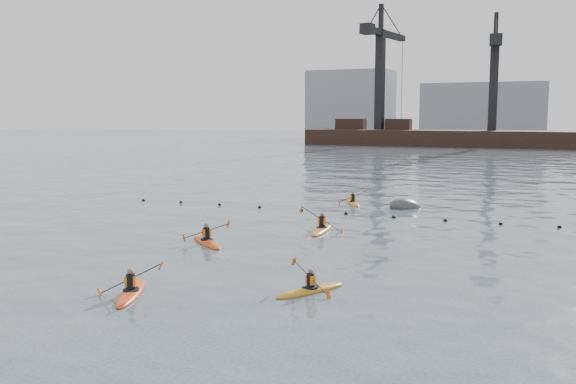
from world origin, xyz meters
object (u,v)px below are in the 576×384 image
at_px(kayaker_5, 353,203).
at_px(kayaker_2, 207,241).
at_px(kayaker_0, 131,292).
at_px(kayaker_1, 310,289).
at_px(mooring_buoy, 406,208).
at_px(kayaker_3, 322,229).

bearing_deg(kayaker_5, kayaker_2, -130.02).
bearing_deg(kayaker_2, kayaker_5, 31.55).
distance_m(kayaker_0, kayaker_1, 6.11).
relative_size(kayaker_0, mooring_buoy, 1.38).
xyz_separation_m(kayaker_0, kayaker_1, (5.50, 2.66, -0.01)).
xyz_separation_m(kayaker_2, kayaker_3, (4.04, 5.05, 0.00)).
xyz_separation_m(kayaker_1, kayaker_2, (-7.37, 5.64, 0.02)).
xyz_separation_m(kayaker_0, mooring_buoy, (4.57, 23.10, -0.10)).
xyz_separation_m(kayaker_2, kayaker_5, (2.74, 15.09, -0.01)).
xyz_separation_m(kayaker_1, kayaker_5, (-4.64, 20.72, 0.00)).
bearing_deg(kayaker_0, kayaker_3, 57.37).
xyz_separation_m(kayaker_3, mooring_buoy, (2.41, 9.76, -0.11)).
bearing_deg(mooring_buoy, kayaker_2, -113.53).
bearing_deg(mooring_buoy, kayaker_5, 175.63).
distance_m(kayaker_3, mooring_buoy, 10.05).
bearing_deg(mooring_buoy, kayaker_1, -87.39).
xyz_separation_m(kayaker_0, kayaker_2, (-1.87, 8.30, 0.01)).
height_order(kayaker_0, mooring_buoy, kayaker_0).
distance_m(kayaker_1, kayaker_3, 11.19).
distance_m(kayaker_0, mooring_buoy, 23.55).
height_order(kayaker_0, kayaker_1, kayaker_0).
relative_size(kayaker_1, kayaker_2, 0.94).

